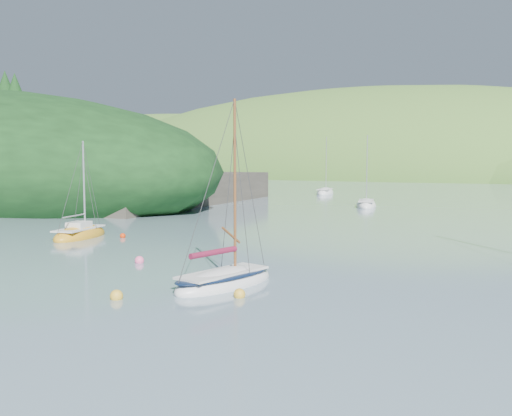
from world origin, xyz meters
The scene contains 6 objects.
ground centered at (0.00, 0.00, 0.00)m, with size 700.00×700.00×0.00m, color gray.
daysailer_white centered at (2.17, 1.64, 0.20)m, with size 2.61×5.62×8.35m.
sailboat_yellow centered at (-14.81, 8.28, 0.17)m, with size 3.74×5.79×7.15m.
distant_sloop_a centered at (-8.29, 42.79, 0.16)m, with size 4.19×6.49×8.75m.
distant_sloop_c centered at (-22.75, 61.87, 0.17)m, with size 4.21×7.10×9.57m.
mooring_buoys centered at (1.78, 3.25, 0.12)m, with size 26.79×12.71×0.49m.
Camera 1 is at (16.04, -17.30, 5.24)m, focal length 40.00 mm.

